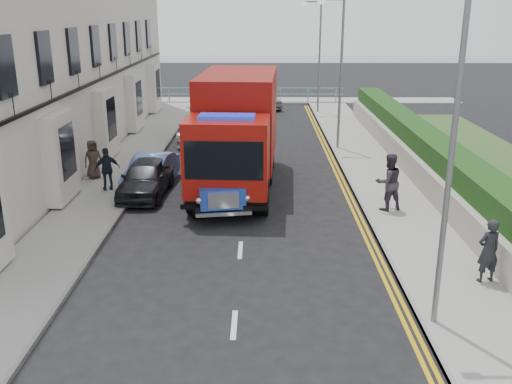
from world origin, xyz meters
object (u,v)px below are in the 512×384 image
(lamp_near, at_px, (446,145))
(lamp_mid, at_px, (339,66))
(pedestrian_east_near, at_px, (488,251))
(red_lorry, at_px, (237,128))
(bedford_lorry, at_px, (218,180))
(parked_car_front, at_px, (146,178))
(lamp_far, at_px, (318,50))

(lamp_near, height_order, lamp_mid, same)
(pedestrian_east_near, bearing_deg, red_lorry, -67.12)
(bedford_lorry, xyz_separation_m, parked_car_front, (-2.74, 1.50, -0.37))
(lamp_mid, distance_m, pedestrian_east_near, 14.56)
(lamp_near, bearing_deg, parked_car_front, 130.83)
(lamp_mid, relative_size, bedford_lorry, 1.43)
(parked_car_front, bearing_deg, red_lorry, 22.41)
(red_lorry, bearing_deg, bedford_lorry, -98.18)
(lamp_far, xyz_separation_m, red_lorry, (-4.50, -15.81, -1.76))
(lamp_near, distance_m, bedford_lorry, 9.51)
(lamp_near, relative_size, parked_car_front, 1.81)
(bedford_lorry, bearing_deg, pedestrian_east_near, -48.22)
(lamp_far, distance_m, bedford_lorry, 19.40)
(bedford_lorry, height_order, parked_car_front, bedford_lorry)
(lamp_far, relative_size, bedford_lorry, 1.43)
(bedford_lorry, bearing_deg, parked_car_front, 141.98)
(lamp_far, relative_size, parked_car_front, 1.81)
(lamp_far, bearing_deg, lamp_mid, -90.00)
(lamp_near, height_order, lamp_far, same)
(parked_car_front, relative_size, pedestrian_east_near, 2.39)
(pedestrian_east_near, bearing_deg, lamp_far, -100.30)
(lamp_mid, xyz_separation_m, red_lorry, (-4.50, -5.81, -1.76))
(lamp_far, xyz_separation_m, pedestrian_east_near, (1.92, -24.11, -3.07))
(lamp_far, bearing_deg, lamp_near, -90.00)
(lamp_far, height_order, parked_car_front, lamp_far)
(lamp_mid, xyz_separation_m, pedestrian_east_near, (1.92, -14.11, -3.07))
(lamp_mid, bearing_deg, lamp_far, 90.00)
(bedford_lorry, distance_m, pedestrian_east_near, 8.94)
(lamp_near, relative_size, pedestrian_east_near, 4.32)
(bedford_lorry, bearing_deg, lamp_far, 65.40)
(lamp_mid, height_order, red_lorry, lamp_mid)
(lamp_mid, relative_size, pedestrian_east_near, 4.32)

